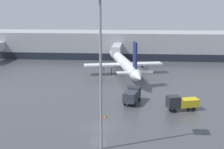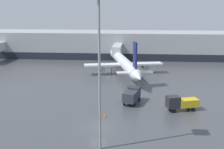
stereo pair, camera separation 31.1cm
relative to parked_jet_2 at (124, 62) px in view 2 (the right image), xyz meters
The scene contains 7 objects.
ground_plane 35.03m from the parked_jet_2, 93.54° to the right, with size 320.00×320.00×0.00m, color #424449.
terminal_building 27.10m from the parked_jet_2, 94.51° to the left, with size 160.00×30.78×9.00m.
parked_jet_2 is the anchor object (origin of this frame).
service_truck_0 23.70m from the parked_jet_2, 83.56° to the right, with size 3.40×5.50×2.68m.
service_truck_2 28.97m from the parked_jet_2, 67.41° to the right, with size 5.85×3.36×2.66m.
traffic_cone_1 31.26m from the parked_jet_2, 92.85° to the right, with size 0.39×0.39×0.79m.
apron_light_mast_2 43.05m from the parked_jet_2, 91.35° to the right, with size 1.80×1.80×19.51m.
Camera 2 is at (5.46, -38.38, 17.29)m, focal length 45.00 mm.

